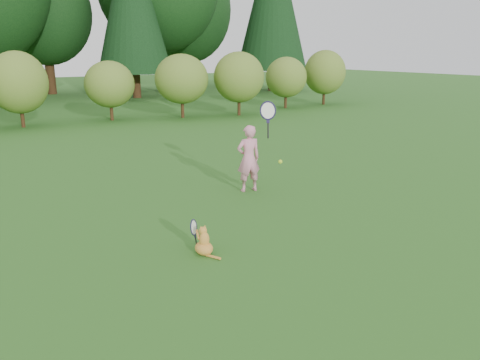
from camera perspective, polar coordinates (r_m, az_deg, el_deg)
ground at (r=7.43m, az=1.92°, el=-6.84°), size 100.00×100.00×0.00m
shrub_row at (r=19.16m, az=-20.28°, el=10.29°), size 28.00×3.00×2.80m
child at (r=9.58m, az=1.13°, el=2.84°), size 0.82×0.56×2.06m
cat at (r=6.75m, az=-4.50°, el=-7.23°), size 0.29×0.58×0.59m
tennis_ball at (r=7.36m, az=4.94°, el=2.24°), size 0.06×0.06×0.06m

